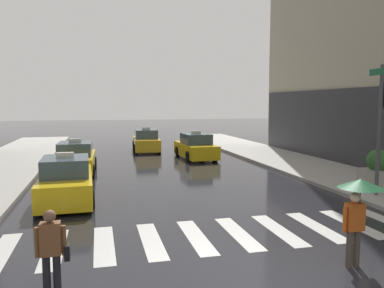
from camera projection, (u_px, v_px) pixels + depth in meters
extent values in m
plane|color=#26262B|center=(263.00, 285.00, 7.58)|extent=(160.00, 160.00, 0.00)
cube|color=silver|center=(1.00, 253.00, 9.20)|extent=(0.50, 2.80, 0.01)
cube|color=silver|center=(54.00, 248.00, 9.48)|extent=(0.50, 2.80, 0.01)
cube|color=silver|center=(104.00, 244.00, 9.77)|extent=(0.50, 2.80, 0.01)
cube|color=silver|center=(151.00, 240.00, 10.05)|extent=(0.50, 2.80, 0.01)
cube|color=silver|center=(196.00, 237.00, 10.33)|extent=(0.50, 2.80, 0.01)
cube|color=silver|center=(238.00, 233.00, 10.62)|extent=(0.50, 2.80, 0.01)
cube|color=silver|center=(278.00, 230.00, 10.90)|extent=(0.50, 2.80, 0.01)
cube|color=silver|center=(316.00, 226.00, 11.18)|extent=(0.50, 2.80, 0.01)
cube|color=silver|center=(352.00, 223.00, 11.47)|extent=(0.50, 2.80, 0.01)
cylinder|color=#47474C|center=(379.00, 131.00, 14.18)|extent=(0.14, 0.14, 4.80)
cube|color=#196638|center=(378.00, 72.00, 14.11)|extent=(0.04, 0.84, 0.24)
cube|color=yellow|center=(66.00, 186.00, 14.08)|extent=(1.93, 4.55, 0.84)
cube|color=#384C5B|center=(66.00, 166.00, 13.91)|extent=(1.66, 2.14, 0.64)
cube|color=silver|center=(65.00, 155.00, 13.87)|extent=(0.61, 0.26, 0.18)
cylinder|color=black|center=(45.00, 186.00, 15.17)|extent=(0.24, 0.67, 0.66)
cylinder|color=black|center=(90.00, 183.00, 15.62)|extent=(0.24, 0.67, 0.66)
cylinder|color=black|center=(37.00, 203.00, 12.58)|extent=(0.24, 0.67, 0.66)
cylinder|color=black|center=(91.00, 199.00, 13.04)|extent=(0.24, 0.67, 0.66)
cube|color=#F2EAB2|center=(53.00, 175.00, 16.09)|extent=(0.20, 0.05, 0.14)
cube|color=#F2EAB2|center=(84.00, 173.00, 16.42)|extent=(0.20, 0.05, 0.14)
cube|color=yellow|center=(76.00, 163.00, 19.54)|extent=(1.93, 4.55, 0.84)
cube|color=#384C5B|center=(75.00, 149.00, 19.36)|extent=(1.66, 2.14, 0.64)
cube|color=silver|center=(75.00, 140.00, 19.32)|extent=(0.61, 0.26, 0.18)
cylinder|color=black|center=(62.00, 164.00, 20.69)|extent=(0.24, 0.67, 0.66)
cylinder|color=black|center=(94.00, 163.00, 21.05)|extent=(0.24, 0.67, 0.66)
cylinder|color=black|center=(55.00, 173.00, 18.07)|extent=(0.24, 0.67, 0.66)
cylinder|color=black|center=(92.00, 171.00, 18.43)|extent=(0.24, 0.67, 0.66)
cube|color=#F2EAB2|center=(68.00, 156.00, 21.61)|extent=(0.20, 0.05, 0.14)
cube|color=#F2EAB2|center=(91.00, 156.00, 21.87)|extent=(0.20, 0.05, 0.14)
cube|color=yellow|center=(196.00, 150.00, 25.05)|extent=(2.00, 4.58, 0.84)
cube|color=#384C5B|center=(196.00, 139.00, 24.88)|extent=(1.69, 2.17, 0.64)
cube|color=silver|center=(196.00, 132.00, 24.84)|extent=(0.61, 0.27, 0.18)
cylinder|color=black|center=(178.00, 151.00, 26.13)|extent=(0.25, 0.67, 0.66)
cylinder|color=black|center=(202.00, 151.00, 26.61)|extent=(0.25, 0.67, 0.66)
cylinder|color=black|center=(189.00, 157.00, 23.55)|extent=(0.25, 0.67, 0.66)
cylinder|color=black|center=(215.00, 156.00, 24.03)|extent=(0.25, 0.67, 0.66)
cube|color=#F2EAB2|center=(178.00, 146.00, 27.04)|extent=(0.20, 0.05, 0.14)
cube|color=#F2EAB2|center=(195.00, 145.00, 27.39)|extent=(0.20, 0.05, 0.14)
cube|color=gold|center=(146.00, 144.00, 29.02)|extent=(2.04, 4.59, 0.84)
cube|color=#384C5B|center=(146.00, 134.00, 28.85)|extent=(1.71, 2.18, 0.64)
cube|color=silver|center=(146.00, 128.00, 28.80)|extent=(0.61, 0.27, 0.18)
cylinder|color=black|center=(134.00, 145.00, 30.21)|extent=(0.25, 0.67, 0.66)
cylinder|color=black|center=(156.00, 145.00, 30.52)|extent=(0.25, 0.67, 0.66)
cylinder|color=black|center=(136.00, 149.00, 27.57)|extent=(0.25, 0.67, 0.66)
cylinder|color=black|center=(159.00, 148.00, 27.88)|extent=(0.25, 0.67, 0.66)
cube|color=#F2EAB2|center=(136.00, 140.00, 31.12)|extent=(0.20, 0.05, 0.14)
cube|color=#F2EAB2|center=(152.00, 140.00, 31.35)|extent=(0.20, 0.05, 0.14)
cylinder|color=#473D33|center=(349.00, 249.00, 8.38)|extent=(0.14, 0.14, 0.82)
cylinder|color=#473D33|center=(357.00, 248.00, 8.42)|extent=(0.14, 0.14, 0.82)
cube|color=#BF5119|center=(354.00, 217.00, 8.32)|extent=(0.36, 0.24, 0.60)
sphere|color=beige|center=(355.00, 197.00, 8.28)|extent=(0.22, 0.22, 0.22)
cylinder|color=#BF5119|center=(345.00, 220.00, 8.28)|extent=(0.09, 0.09, 0.55)
cylinder|color=#BF5119|center=(364.00, 218.00, 8.38)|extent=(0.09, 0.09, 0.55)
cylinder|color=#4C4C4C|center=(360.00, 203.00, 8.32)|extent=(0.02, 0.02, 1.00)
cone|color=#19512D|center=(361.00, 183.00, 8.28)|extent=(0.96, 0.96, 0.20)
cylinder|color=black|center=(47.00, 277.00, 7.02)|extent=(0.14, 0.14, 0.82)
cylinder|color=black|center=(57.00, 276.00, 7.06)|extent=(0.14, 0.14, 0.82)
cube|color=brown|center=(50.00, 239.00, 6.96)|extent=(0.36, 0.24, 0.60)
sphere|color=brown|center=(50.00, 216.00, 6.92)|extent=(0.22, 0.22, 0.22)
cylinder|color=brown|center=(37.00, 242.00, 6.91)|extent=(0.09, 0.09, 0.55)
cylinder|color=brown|center=(64.00, 240.00, 7.02)|extent=(0.09, 0.09, 0.55)
cube|color=black|center=(67.00, 252.00, 7.06)|extent=(0.10, 0.20, 0.28)
cube|color=#A8A399|center=(377.00, 179.00, 15.35)|extent=(1.10, 1.10, 0.80)
sphere|color=#33662D|center=(378.00, 161.00, 15.28)|extent=(0.90, 0.90, 0.90)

